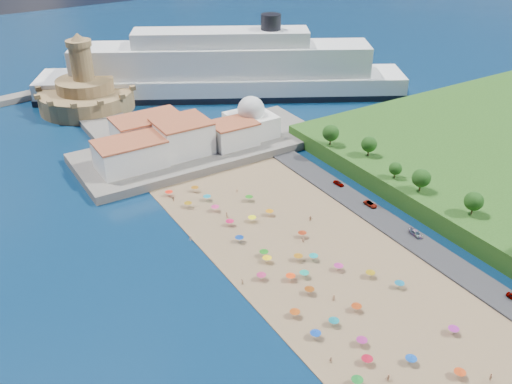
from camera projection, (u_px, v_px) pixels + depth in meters
ground at (293, 262)px, 149.71m from camera, size 700.00×700.00×0.00m
terrace at (201, 148)px, 207.69m from camera, size 90.00×36.00×3.00m
jetty at (111, 129)px, 223.82m from camera, size 18.00×70.00×2.40m
waterfront_buildings at (166, 139)px, 199.10m from camera, size 57.00×29.00×11.00m
domed_building at (251, 120)px, 211.61m from camera, size 16.00×16.00×15.00m
fortress at (86, 93)px, 243.38m from camera, size 40.00×40.00×32.40m
cruise_ship at (222, 72)px, 255.81m from camera, size 156.16×100.90×36.04m
beach_parasols at (315, 283)px, 138.89m from camera, size 32.15×115.70×2.20m
beachgoers at (284, 265)px, 146.94m from camera, size 35.90×100.18×1.83m
parked_cars at (401, 224)px, 163.48m from camera, size 2.28×70.47×1.36m
hillside_trees at (443, 191)px, 162.03m from camera, size 13.44×108.32×7.50m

